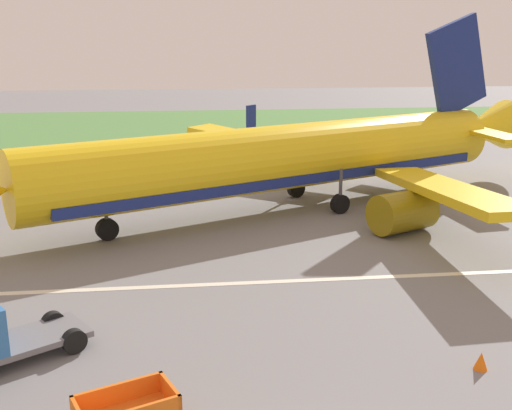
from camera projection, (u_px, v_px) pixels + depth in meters
name	position (u px, v px, depth m)	size (l,w,h in m)	color
grass_strip	(214.00, 125.00, 71.46)	(220.00, 28.00, 0.06)	#518442
apron_stripe	(269.00, 282.00, 26.00)	(120.00, 0.36, 0.01)	silver
airplane	(298.00, 157.00, 36.37)	(35.54, 29.19, 11.34)	yellow
traffic_cone_near_plane	(481.00, 361.00, 19.15)	(0.43, 0.43, 0.56)	orange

